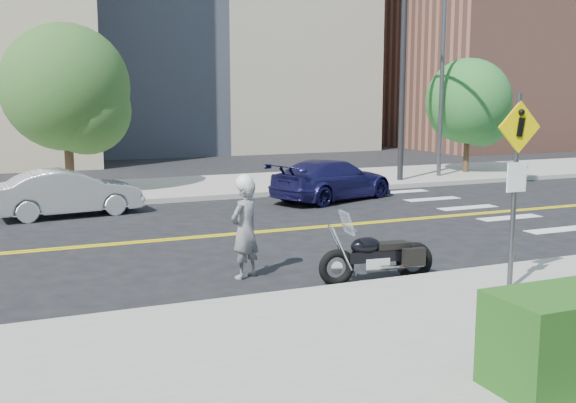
{
  "coord_description": "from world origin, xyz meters",
  "views": [
    {
      "loc": [
        -2.9,
        -14.25,
        3.12
      ],
      "look_at": [
        1.84,
        -3.08,
        1.2
      ],
      "focal_mm": 42.0,
      "sensor_mm": 36.0,
      "label": 1
    }
  ],
  "objects_px": {
    "pedestrian_sign": "(516,173)",
    "parked_car_blue": "(332,180)",
    "motorcyclist": "(245,226)",
    "motorcycle": "(378,245)",
    "parked_car_silver": "(68,193)"
  },
  "relations": [
    {
      "from": "pedestrian_sign",
      "to": "parked_car_blue",
      "type": "distance_m",
      "value": 10.25
    },
    {
      "from": "motorcyclist",
      "to": "parked_car_silver",
      "type": "bearing_deg",
      "value": -104.54
    },
    {
      "from": "pedestrian_sign",
      "to": "parked_car_blue",
      "type": "bearing_deg",
      "value": 78.98
    },
    {
      "from": "parked_car_blue",
      "to": "motorcycle",
      "type": "bearing_deg",
      "value": 137.28
    },
    {
      "from": "pedestrian_sign",
      "to": "motorcyclist",
      "type": "height_order",
      "value": "pedestrian_sign"
    },
    {
      "from": "pedestrian_sign",
      "to": "parked_car_silver",
      "type": "xyz_separation_m",
      "value": [
        -5.6,
        10.25,
        -1.35
      ]
    },
    {
      "from": "pedestrian_sign",
      "to": "motorcycle",
      "type": "distance_m",
      "value": 2.57
    },
    {
      "from": "motorcycle",
      "to": "parked_car_blue",
      "type": "xyz_separation_m",
      "value": [
        3.3,
        8.26,
        0.0
      ]
    },
    {
      "from": "motorcyclist",
      "to": "parked_car_blue",
      "type": "xyz_separation_m",
      "value": [
        5.31,
        7.22,
        -0.29
      ]
    },
    {
      "from": "motorcyclist",
      "to": "motorcycle",
      "type": "distance_m",
      "value": 2.28
    },
    {
      "from": "motorcyclist",
      "to": "parked_car_blue",
      "type": "relative_size",
      "value": 0.43
    },
    {
      "from": "motorcycle",
      "to": "parked_car_silver",
      "type": "distance_m",
      "value": 9.54
    },
    {
      "from": "motorcyclist",
      "to": "motorcycle",
      "type": "relative_size",
      "value": 0.9
    },
    {
      "from": "parked_car_silver",
      "to": "motorcyclist",
      "type": "bearing_deg",
      "value": -170.32
    },
    {
      "from": "pedestrian_sign",
      "to": "parked_car_silver",
      "type": "bearing_deg",
      "value": 118.65
    }
  ]
}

